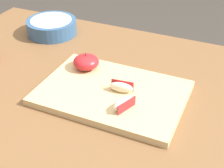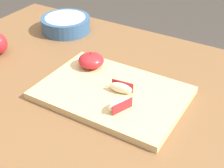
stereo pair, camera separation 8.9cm
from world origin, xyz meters
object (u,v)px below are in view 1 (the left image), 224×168
at_px(apple_wedge_right, 124,103).
at_px(apple_wedge_left, 121,87).
at_px(cutting_board, 112,93).
at_px(ceramic_fruit_bowl, 52,26).
at_px(apple_half_skin_up, 86,62).

bearing_deg(apple_wedge_right, apple_wedge_left, 117.38).
xyz_separation_m(cutting_board, ceramic_fruit_bowl, (-0.37, 0.28, 0.02)).
relative_size(apple_half_skin_up, apple_wedge_right, 1.12).
xyz_separation_m(cutting_board, apple_wedge_right, (0.06, -0.06, 0.02)).
xyz_separation_m(apple_wedge_right, apple_wedge_left, (-0.03, 0.06, 0.00)).
bearing_deg(cutting_board, apple_half_skin_up, 147.95).
bearing_deg(apple_half_skin_up, apple_wedge_left, -26.06).
distance_m(apple_wedge_left, ceramic_fruit_bowl, 0.48).
relative_size(apple_half_skin_up, apple_wedge_left, 1.14).
height_order(cutting_board, apple_half_skin_up, apple_half_skin_up).
distance_m(apple_half_skin_up, apple_wedge_left, 0.16).
xyz_separation_m(cutting_board, apple_wedge_left, (0.03, 0.00, 0.02)).
distance_m(apple_half_skin_up, ceramic_fruit_bowl, 0.32).
height_order(apple_wedge_left, ceramic_fruit_bowl, ceramic_fruit_bowl).
bearing_deg(apple_half_skin_up, cutting_board, -32.05).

